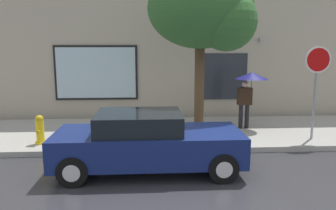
{
  "coord_description": "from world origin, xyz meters",
  "views": [
    {
      "loc": [
        -0.82,
        -7.3,
        2.79
      ],
      "look_at": [
        -0.26,
        1.8,
        1.2
      ],
      "focal_mm": 34.84,
      "sensor_mm": 36.0,
      "label": 1
    }
  ],
  "objects_px": {
    "fire_hydrant": "(40,130)",
    "street_tree": "(206,12)",
    "parked_car": "(147,142)",
    "pedestrian_with_umbrella": "(250,83)",
    "stop_sign": "(317,74)"
  },
  "relations": [
    {
      "from": "parked_car",
      "to": "stop_sign",
      "type": "height_order",
      "value": "stop_sign"
    },
    {
      "from": "street_tree",
      "to": "stop_sign",
      "type": "height_order",
      "value": "street_tree"
    },
    {
      "from": "pedestrian_with_umbrella",
      "to": "stop_sign",
      "type": "height_order",
      "value": "stop_sign"
    },
    {
      "from": "parked_car",
      "to": "fire_hydrant",
      "type": "distance_m",
      "value": 3.52
    },
    {
      "from": "fire_hydrant",
      "to": "stop_sign",
      "type": "bearing_deg",
      "value": 0.09
    },
    {
      "from": "parked_car",
      "to": "street_tree",
      "type": "xyz_separation_m",
      "value": [
        1.69,
        2.24,
        3.12
      ]
    },
    {
      "from": "parked_car",
      "to": "pedestrian_with_umbrella",
      "type": "distance_m",
      "value": 4.8
    },
    {
      "from": "stop_sign",
      "to": "fire_hydrant",
      "type": "bearing_deg",
      "value": -179.91
    },
    {
      "from": "parked_car",
      "to": "fire_hydrant",
      "type": "bearing_deg",
      "value": 148.07
    },
    {
      "from": "fire_hydrant",
      "to": "street_tree",
      "type": "relative_size",
      "value": 0.17
    },
    {
      "from": "pedestrian_with_umbrella",
      "to": "stop_sign",
      "type": "relative_size",
      "value": 0.69
    },
    {
      "from": "street_tree",
      "to": "parked_car",
      "type": "bearing_deg",
      "value": -127.1
    },
    {
      "from": "fire_hydrant",
      "to": "pedestrian_with_umbrella",
      "type": "relative_size",
      "value": 0.44
    },
    {
      "from": "parked_car",
      "to": "fire_hydrant",
      "type": "height_order",
      "value": "parked_car"
    },
    {
      "from": "pedestrian_with_umbrella",
      "to": "parked_car",
      "type": "bearing_deg",
      "value": -135.86
    }
  ]
}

